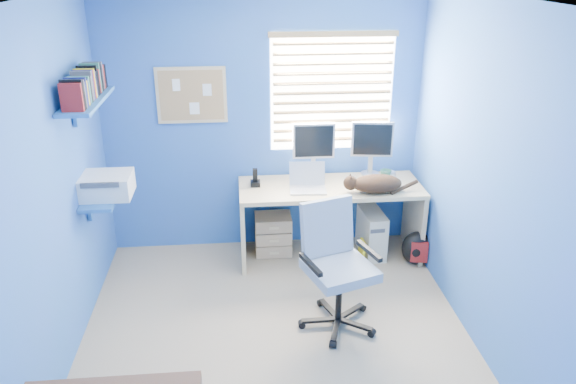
{
  "coord_description": "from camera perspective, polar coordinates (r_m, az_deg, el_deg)",
  "views": [
    {
      "loc": [
        -0.24,
        -3.55,
        2.74
      ],
      "look_at": [
        0.15,
        0.65,
        0.95
      ],
      "focal_mm": 35.0,
      "sensor_mm": 36.0,
      "label": 1
    }
  ],
  "objects": [
    {
      "name": "monitor_left",
      "position": [
        5.38,
        2.6,
        4.24
      ],
      "size": [
        0.4,
        0.12,
        0.54
      ],
      "primitive_type": "cube",
      "rotation": [
        0.0,
        0.0,
        -0.01
      ],
      "color": "silver",
      "rests_on": "desk"
    },
    {
      "name": "wall_left",
      "position": [
        4.05,
        -23.01,
        -0.54
      ],
      "size": [
        0.01,
        3.2,
        2.5
      ],
      "primitive_type": "cube",
      "color": "#2D6BB7",
      "rests_on": "ground"
    },
    {
      "name": "phone",
      "position": [
        5.24,
        -3.36,
        1.54
      ],
      "size": [
        0.09,
        0.11,
        0.17
      ],
      "primitive_type": "cube",
      "rotation": [
        0.0,
        0.0,
        -0.02
      ],
      "color": "black",
      "rests_on": "desk"
    },
    {
      "name": "monitor_right",
      "position": [
        5.48,
        8.45,
        4.37
      ],
      "size": [
        0.41,
        0.18,
        0.54
      ],
      "primitive_type": "cube",
      "rotation": [
        0.0,
        0.0,
        -0.15
      ],
      "color": "silver",
      "rests_on": "desk"
    },
    {
      "name": "office_chair",
      "position": [
        4.47,
        4.91,
        -9.06
      ],
      "size": [
        0.74,
        0.74,
        1.0
      ],
      "color": "black",
      "rests_on": "floor"
    },
    {
      "name": "wall_right",
      "position": [
        4.22,
        19.43,
        0.97
      ],
      "size": [
        0.01,
        3.2,
        2.5
      ],
      "primitive_type": "cube",
      "color": "#2D6BB7",
      "rests_on": "ground"
    },
    {
      "name": "cd_spindle",
      "position": [
        5.5,
        10.17,
        1.7
      ],
      "size": [
        0.13,
        0.13,
        0.07
      ],
      "primitive_type": "cylinder",
      "color": "silver",
      "rests_on": "desk"
    },
    {
      "name": "wall_back",
      "position": [
        5.36,
        -2.56,
        6.86
      ],
      "size": [
        3.0,
        0.01,
        2.5
      ],
      "primitive_type": "cube",
      "color": "#2D6BB7",
      "rests_on": "ground"
    },
    {
      "name": "backpack",
      "position": [
        5.5,
        12.92,
        -5.55
      ],
      "size": [
        0.32,
        0.27,
        0.33
      ],
      "primitive_type": "ellipsoid",
      "rotation": [
        0.0,
        0.0,
        -0.19
      ],
      "color": "black",
      "rests_on": "floor"
    },
    {
      "name": "wall_front",
      "position": [
        2.47,
        1.46,
        -14.25
      ],
      "size": [
        3.0,
        0.01,
        2.5
      ],
      "primitive_type": "cube",
      "color": "#2D6BB7",
      "rests_on": "ground"
    },
    {
      "name": "corkboard",
      "position": [
        5.28,
        -9.77,
        9.66
      ],
      "size": [
        0.64,
        0.02,
        0.52
      ],
      "color": "tan",
      "rests_on": "ground"
    },
    {
      "name": "tower_pc",
      "position": [
        5.57,
        8.48,
        -4.11
      ],
      "size": [
        0.22,
        0.45,
        0.45
      ],
      "primitive_type": "cube",
      "rotation": [
        0.0,
        0.0,
        0.07
      ],
      "color": "beige",
      "rests_on": "floor"
    },
    {
      "name": "floor",
      "position": [
        4.49,
        -1.17,
        -14.62
      ],
      "size": [
        3.0,
        3.2,
        0.0
      ],
      "primitive_type": "cube",
      "color": "tan",
      "rests_on": "ground"
    },
    {
      "name": "mug",
      "position": [
        5.45,
        9.88,
        1.7
      ],
      "size": [
        0.1,
        0.09,
        0.1
      ],
      "primitive_type": "imported",
      "color": "#31705A",
      "rests_on": "desk"
    },
    {
      "name": "window_blinds",
      "position": [
        5.33,
        4.51,
        10.04
      ],
      "size": [
        1.15,
        0.05,
        1.1
      ],
      "color": "white",
      "rests_on": "ground"
    },
    {
      "name": "wall_shelves",
      "position": [
        4.63,
        -19.08,
        5.32
      ],
      "size": [
        0.42,
        0.9,
        1.05
      ],
      "color": "#2761A7",
      "rests_on": "ground"
    },
    {
      "name": "cat",
      "position": [
        5.15,
        9.02,
        0.84
      ],
      "size": [
        0.47,
        0.26,
        0.16
      ],
      "primitive_type": "ellipsoid",
      "rotation": [
        0.0,
        0.0,
        -0.04
      ],
      "color": "black",
      "rests_on": "desk"
    },
    {
      "name": "drawer_boxes",
      "position": [
        5.54,
        -1.51,
        -4.27
      ],
      "size": [
        0.35,
        0.28,
        0.41
      ],
      "primitive_type": "cube",
      "color": "tan",
      "rests_on": "floor"
    },
    {
      "name": "desk",
      "position": [
        5.42,
        4.23,
        -2.97
      ],
      "size": [
        1.71,
        0.65,
        0.74
      ],
      "primitive_type": "cube",
      "color": "tan",
      "rests_on": "floor"
    },
    {
      "name": "laptop",
      "position": [
        5.11,
        2.05,
        1.31
      ],
      "size": [
        0.34,
        0.28,
        0.22
      ],
      "primitive_type": "cube",
      "rotation": [
        0.0,
        0.0,
        -0.05
      ],
      "color": "silver",
      "rests_on": "desk"
    },
    {
      "name": "yellow_book",
      "position": [
        5.42,
        7.45,
        -6.13
      ],
      "size": [
        0.03,
        0.17,
        0.24
      ],
      "primitive_type": "cube",
      "color": "yellow",
      "rests_on": "floor"
    }
  ]
}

